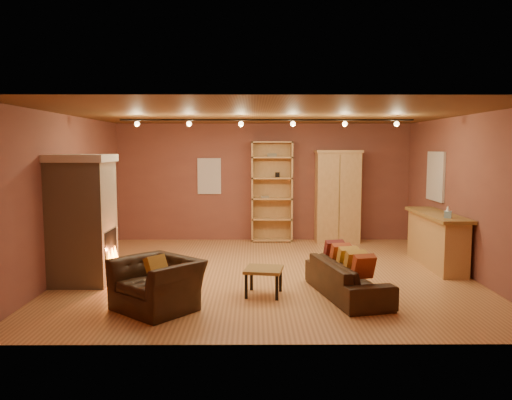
{
  "coord_description": "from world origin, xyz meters",
  "views": [
    {
      "loc": [
        -0.24,
        -8.71,
        2.23
      ],
      "look_at": [
        -0.19,
        0.2,
        1.29
      ],
      "focal_mm": 35.0,
      "sensor_mm": 36.0,
      "label": 1
    }
  ],
  "objects_px": {
    "bar_counter": "(436,239)",
    "armoire": "(337,196)",
    "coffee_table": "(264,272)",
    "armchair": "(157,276)",
    "bookcase": "(272,191)",
    "loveseat": "(347,271)",
    "fireplace": "(83,219)"
  },
  "relations": [
    {
      "from": "loveseat",
      "to": "bar_counter",
      "type": "bearing_deg",
      "value": -59.66
    },
    {
      "from": "bar_counter",
      "to": "armchair",
      "type": "relative_size",
      "value": 1.66
    },
    {
      "from": "fireplace",
      "to": "armoire",
      "type": "relative_size",
      "value": 0.98
    },
    {
      "from": "bar_counter",
      "to": "coffee_table",
      "type": "height_order",
      "value": "bar_counter"
    },
    {
      "from": "armoire",
      "to": "bar_counter",
      "type": "bearing_deg",
      "value": -59.42
    },
    {
      "from": "armchair",
      "to": "coffee_table",
      "type": "bearing_deg",
      "value": 64.91
    },
    {
      "from": "bookcase",
      "to": "armoire",
      "type": "xyz_separation_m",
      "value": [
        1.55,
        -0.15,
        -0.12
      ]
    },
    {
      "from": "armoire",
      "to": "loveseat",
      "type": "height_order",
      "value": "armoire"
    },
    {
      "from": "armchair",
      "to": "coffee_table",
      "type": "xyz_separation_m",
      "value": [
        1.48,
        0.67,
        -0.12
      ]
    },
    {
      "from": "coffee_table",
      "to": "armoire",
      "type": "bearing_deg",
      "value": 66.95
    },
    {
      "from": "coffee_table",
      "to": "bar_counter",
      "type": "bearing_deg",
      "value": 29.12
    },
    {
      "from": "coffee_table",
      "to": "armchair",
      "type": "bearing_deg",
      "value": -155.86
    },
    {
      "from": "bar_counter",
      "to": "loveseat",
      "type": "relative_size",
      "value": 1.11
    },
    {
      "from": "armchair",
      "to": "fireplace",
      "type": "bearing_deg",
      "value": 177.45
    },
    {
      "from": "armoire",
      "to": "bookcase",
      "type": "bearing_deg",
      "value": 174.44
    },
    {
      "from": "bar_counter",
      "to": "loveseat",
      "type": "bearing_deg",
      "value": -137.04
    },
    {
      "from": "bookcase",
      "to": "loveseat",
      "type": "bearing_deg",
      "value": -77.81
    },
    {
      "from": "armchair",
      "to": "coffee_table",
      "type": "relative_size",
      "value": 2.02
    },
    {
      "from": "armoire",
      "to": "coffee_table",
      "type": "relative_size",
      "value": 3.43
    },
    {
      "from": "fireplace",
      "to": "bar_counter",
      "type": "relative_size",
      "value": 1.0
    },
    {
      "from": "armchair",
      "to": "bar_counter",
      "type": "bearing_deg",
      "value": 68.39
    },
    {
      "from": "armchair",
      "to": "armoire",
      "type": "bearing_deg",
      "value": 97.04
    },
    {
      "from": "fireplace",
      "to": "armoire",
      "type": "bearing_deg",
      "value": 36.77
    },
    {
      "from": "loveseat",
      "to": "armchair",
      "type": "xyz_separation_m",
      "value": [
        -2.74,
        -0.61,
        0.1
      ]
    },
    {
      "from": "fireplace",
      "to": "armchair",
      "type": "distance_m",
      "value": 2.11
    },
    {
      "from": "bar_counter",
      "to": "armoire",
      "type": "bearing_deg",
      "value": 120.58
    },
    {
      "from": "fireplace",
      "to": "loveseat",
      "type": "xyz_separation_m",
      "value": [
        4.21,
        -0.78,
        -0.68
      ]
    },
    {
      "from": "armchair",
      "to": "loveseat",
      "type": "bearing_deg",
      "value": 53.24
    },
    {
      "from": "bookcase",
      "to": "armchair",
      "type": "height_order",
      "value": "bookcase"
    },
    {
      "from": "bookcase",
      "to": "armoire",
      "type": "relative_size",
      "value": 1.1
    },
    {
      "from": "armchair",
      "to": "coffee_table",
      "type": "distance_m",
      "value": 1.63
    },
    {
      "from": "bar_counter",
      "to": "loveseat",
      "type": "height_order",
      "value": "bar_counter"
    }
  ]
}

